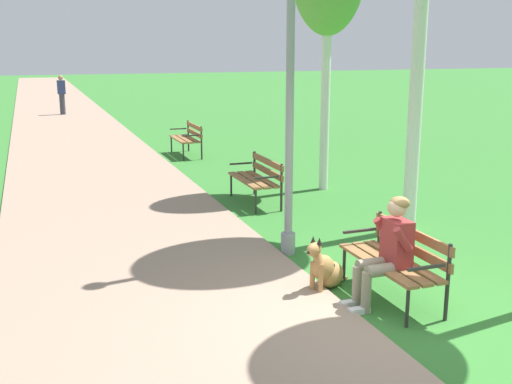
% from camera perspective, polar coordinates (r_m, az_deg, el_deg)
% --- Properties ---
extents(ground_plane, '(120.00, 120.00, 0.00)m').
position_cam_1_polar(ground_plane, '(6.80, 12.32, -11.82)').
color(ground_plane, '#33752D').
extents(paved_path, '(3.75, 60.00, 0.04)m').
position_cam_1_polar(paved_path, '(29.31, -17.64, 7.17)').
color(paved_path, gray).
rests_on(paved_path, ground).
extents(park_bench_near, '(0.55, 1.50, 0.85)m').
position_cam_1_polar(park_bench_near, '(7.28, 12.82, -5.78)').
color(park_bench_near, olive).
rests_on(park_bench_near, ground).
extents(park_bench_mid, '(0.55, 1.50, 0.85)m').
position_cam_1_polar(park_bench_mid, '(11.39, 0.19, 1.48)').
color(park_bench_mid, olive).
rests_on(park_bench_mid, ground).
extents(park_bench_far, '(0.55, 1.50, 0.85)m').
position_cam_1_polar(park_bench_far, '(16.50, -6.27, 5.10)').
color(park_bench_far, olive).
rests_on(park_bench_far, ground).
extents(person_seated_on_near_bench, '(0.74, 0.49, 1.25)m').
position_cam_1_polar(person_seated_on_near_bench, '(7.01, 12.03, -5.02)').
color(person_seated_on_near_bench, gray).
rests_on(person_seated_on_near_bench, ground).
extents(dog_shepherd, '(0.77, 0.49, 0.71)m').
position_cam_1_polar(dog_shepherd, '(7.49, 6.40, -7.02)').
color(dog_shepherd, '#B27F47').
rests_on(dog_shepherd, ground).
extents(lamp_post_near, '(0.24, 0.24, 4.77)m').
position_cam_1_polar(lamp_post_near, '(8.31, 3.15, 10.64)').
color(lamp_post_near, gray).
rests_on(lamp_post_near, ground).
extents(pedestrian_distant, '(0.32, 0.22, 1.65)m').
position_cam_1_polar(pedestrian_distant, '(27.23, -17.41, 8.50)').
color(pedestrian_distant, '#383842').
rests_on(pedestrian_distant, ground).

